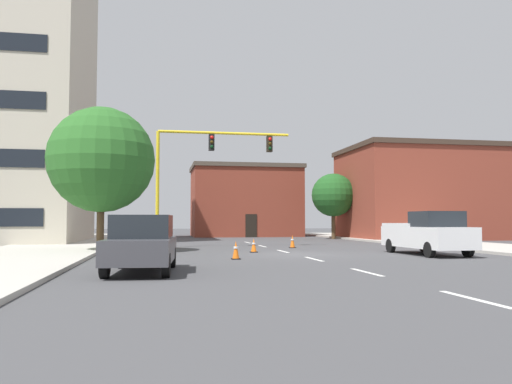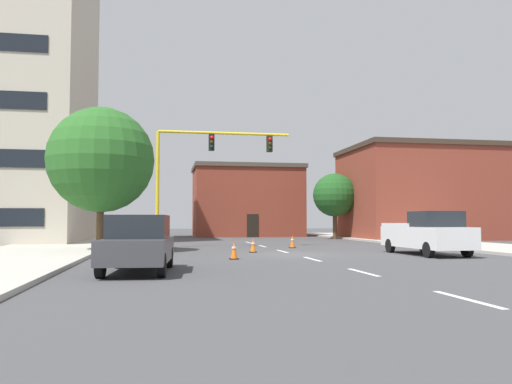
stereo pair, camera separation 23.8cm
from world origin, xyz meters
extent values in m
plane|color=#424244|center=(0.00, 0.00, 0.00)|extent=(160.00, 160.00, 0.00)
cube|color=#B2ADA3|center=(-12.05, 8.00, 0.07)|extent=(6.00, 56.00, 0.14)
cube|color=#B2ADA3|center=(12.05, 8.00, 0.07)|extent=(6.00, 56.00, 0.14)
cube|color=silver|center=(0.00, -14.00, 0.00)|extent=(0.16, 2.40, 0.01)
cube|color=silver|center=(0.00, -8.50, 0.00)|extent=(0.16, 2.40, 0.01)
cube|color=silver|center=(0.00, -3.00, 0.00)|extent=(0.16, 2.40, 0.01)
cube|color=silver|center=(0.00, 2.50, 0.00)|extent=(0.16, 2.40, 0.01)
cube|color=silver|center=(0.00, 8.00, 0.00)|extent=(0.16, 2.40, 0.01)
cube|color=silver|center=(0.00, 13.50, 0.00)|extent=(0.16, 2.40, 0.01)
cube|color=brown|center=(2.28, 28.83, 3.38)|extent=(10.63, 7.53, 6.76)
cube|color=#4C4238|center=(2.28, 28.83, 6.96)|extent=(10.93, 7.83, 0.40)
cube|color=black|center=(2.28, 25.03, 1.10)|extent=(1.10, 0.06, 2.20)
cube|color=brown|center=(16.18, 18.00, 3.76)|extent=(12.88, 9.40, 7.52)
cube|color=#3D2D23|center=(16.18, 18.00, 7.72)|extent=(13.18, 9.70, 0.40)
cube|color=black|center=(16.18, 13.27, 1.10)|extent=(1.10, 0.06, 2.20)
cube|color=yellow|center=(-6.38, 6.76, 0.28)|extent=(1.80, 1.20, 0.55)
cylinder|color=yellow|center=(-6.38, 6.76, 3.65)|extent=(0.20, 0.20, 6.20)
cylinder|color=yellow|center=(-2.51, 6.76, 6.75)|extent=(7.75, 0.16, 0.16)
cube|color=black|center=(-3.28, 6.76, 6.18)|extent=(0.32, 0.36, 0.95)
sphere|color=red|center=(-3.28, 6.57, 6.45)|extent=(0.20, 0.20, 0.20)
sphere|color=#38280A|center=(-3.28, 6.57, 6.17)|extent=(0.20, 0.20, 0.20)
sphere|color=black|center=(-3.28, 6.57, 5.89)|extent=(0.20, 0.20, 0.20)
cube|color=black|center=(0.20, 6.76, 6.18)|extent=(0.32, 0.36, 0.95)
sphere|color=red|center=(0.20, 6.57, 6.45)|extent=(0.20, 0.20, 0.20)
sphere|color=#38280A|center=(0.20, 6.57, 6.17)|extent=(0.20, 0.20, 0.20)
sphere|color=black|center=(0.20, 6.57, 5.89)|extent=(0.20, 0.20, 0.20)
cylinder|color=#4C3823|center=(8.49, 19.27, 1.20)|extent=(0.36, 0.36, 2.40)
sphere|color=#1E511E|center=(8.49, 19.27, 3.80)|extent=(3.73, 3.73, 3.73)
cylinder|color=#4C3823|center=(-9.10, 2.91, 1.31)|extent=(0.36, 0.36, 2.62)
sphere|color=#286023|center=(-9.10, 2.91, 4.58)|extent=(5.21, 5.21, 5.21)
cube|color=white|center=(5.92, -1.31, 0.81)|extent=(2.07, 5.43, 0.95)
cube|color=#1E2328|center=(5.93, -2.21, 1.64)|extent=(1.86, 1.82, 0.70)
cube|color=white|center=(5.90, -0.12, 1.37)|extent=(2.04, 2.83, 0.16)
cylinder|color=black|center=(6.84, -3.13, 0.34)|extent=(0.23, 0.68, 0.68)
cylinder|color=black|center=(5.04, -3.16, 0.34)|extent=(0.23, 0.68, 0.68)
cylinder|color=black|center=(6.79, 0.54, 0.34)|extent=(0.23, 0.68, 0.68)
cylinder|color=black|center=(4.99, 0.52, 0.34)|extent=(0.23, 0.68, 0.68)
cube|color=#3D3D42|center=(-6.73, -7.35, 0.69)|extent=(2.18, 4.63, 0.70)
cube|color=#1E2328|center=(-6.72, -7.25, 1.39)|extent=(1.87, 2.42, 0.70)
cylinder|color=black|center=(-7.44, -5.77, 0.34)|extent=(0.27, 0.69, 0.68)
cylinder|color=black|center=(-5.79, -5.89, 0.34)|extent=(0.27, 0.69, 0.68)
cylinder|color=black|center=(-7.67, -8.82, 0.34)|extent=(0.27, 0.69, 0.68)
cylinder|color=black|center=(-6.02, -8.94, 0.34)|extent=(0.27, 0.69, 0.68)
cube|color=black|center=(-1.63, 1.86, 0.02)|extent=(0.36, 0.36, 0.04)
cone|color=orange|center=(-1.63, 1.86, 0.37)|extent=(0.28, 0.28, 0.66)
cylinder|color=white|center=(-1.63, 1.86, 0.45)|extent=(0.19, 0.19, 0.08)
cube|color=black|center=(1.32, 5.62, 0.02)|extent=(0.36, 0.36, 0.04)
cone|color=orange|center=(1.32, 5.62, 0.39)|extent=(0.28, 0.28, 0.71)
cylinder|color=white|center=(1.32, 5.62, 0.48)|extent=(0.19, 0.19, 0.08)
cube|color=black|center=(-3.16, -2.55, 0.02)|extent=(0.36, 0.36, 0.04)
cone|color=orange|center=(-3.16, -2.55, 0.40)|extent=(0.28, 0.28, 0.71)
cylinder|color=white|center=(-3.16, -2.55, 0.48)|extent=(0.19, 0.19, 0.08)
camera|label=1|loc=(-6.18, -23.48, 1.57)|focal=36.35mm
camera|label=2|loc=(-5.95, -23.53, 1.57)|focal=36.35mm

